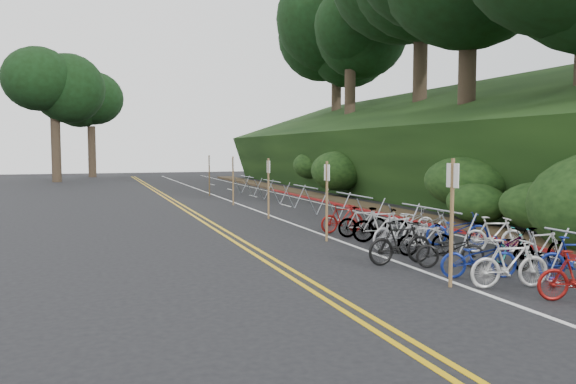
{
  "coord_description": "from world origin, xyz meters",
  "views": [
    {
      "loc": [
        -6.35,
        -10.95,
        2.87
      ],
      "look_at": [
        0.53,
        8.39,
        1.3
      ],
      "focal_mm": 35.0,
      "sensor_mm": 36.0,
      "label": 1
    }
  ],
  "objects": [
    {
      "name": "bike_front",
      "position": [
        0.93,
        1.16,
        0.54
      ],
      "size": [
        0.56,
        1.81,
        1.08
      ],
      "primitive_type": "imported",
      "rotation": [
        0.0,
        0.0,
        1.6
      ],
      "color": "black",
      "rests_on": "ground"
    },
    {
      "name": "red_curb",
      "position": [
        5.7,
        12.0,
        0.05
      ],
      "size": [
        0.25,
        28.0,
        0.1
      ],
      "primitive_type": "cube",
      "color": "maroon",
      "rests_on": "ground"
    },
    {
      "name": "bike_valet",
      "position": [
        2.89,
        1.63,
        0.49
      ],
      "size": [
        3.42,
        11.15,
        1.09
      ],
      "color": "maroon",
      "rests_on": "ground"
    },
    {
      "name": "bike_racks_rest",
      "position": [
        3.0,
        13.0,
        0.85
      ],
      "size": [
        1.14,
        23.0,
        1.17
      ],
      "color": "gray",
      "rests_on": "ground"
    },
    {
      "name": "road_markings",
      "position": [
        0.63,
        10.1,
        0.0
      ],
      "size": [
        7.47,
        80.0,
        0.01
      ],
      "color": "gold",
      "rests_on": "ground"
    },
    {
      "name": "signposts_rest",
      "position": [
        0.6,
        14.0,
        1.43
      ],
      "size": [
        0.08,
        18.4,
        2.5
      ],
      "color": "brown",
      "rests_on": "ground"
    },
    {
      "name": "ground",
      "position": [
        0.0,
        0.0,
        0.0
      ],
      "size": [
        120.0,
        120.0,
        0.0
      ],
      "primitive_type": "plane",
      "color": "black",
      "rests_on": "ground"
    },
    {
      "name": "embankment",
      "position": [
        12.96,
        19.04,
        2.57
      ],
      "size": [
        14.3,
        48.14,
        9.11
      ],
      "color": "black",
      "rests_on": "ground"
    },
    {
      "name": "signpost_near",
      "position": [
        0.7,
        -1.24,
        1.53
      ],
      "size": [
        0.08,
        0.4,
        2.68
      ],
      "color": "brown",
      "rests_on": "ground"
    },
    {
      "name": "tree_cluster",
      "position": [
        9.76,
        22.04,
        11.72
      ],
      "size": [
        32.67,
        54.23,
        18.79
      ],
      "color": "#2D2319",
      "rests_on": "ground"
    }
  ]
}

